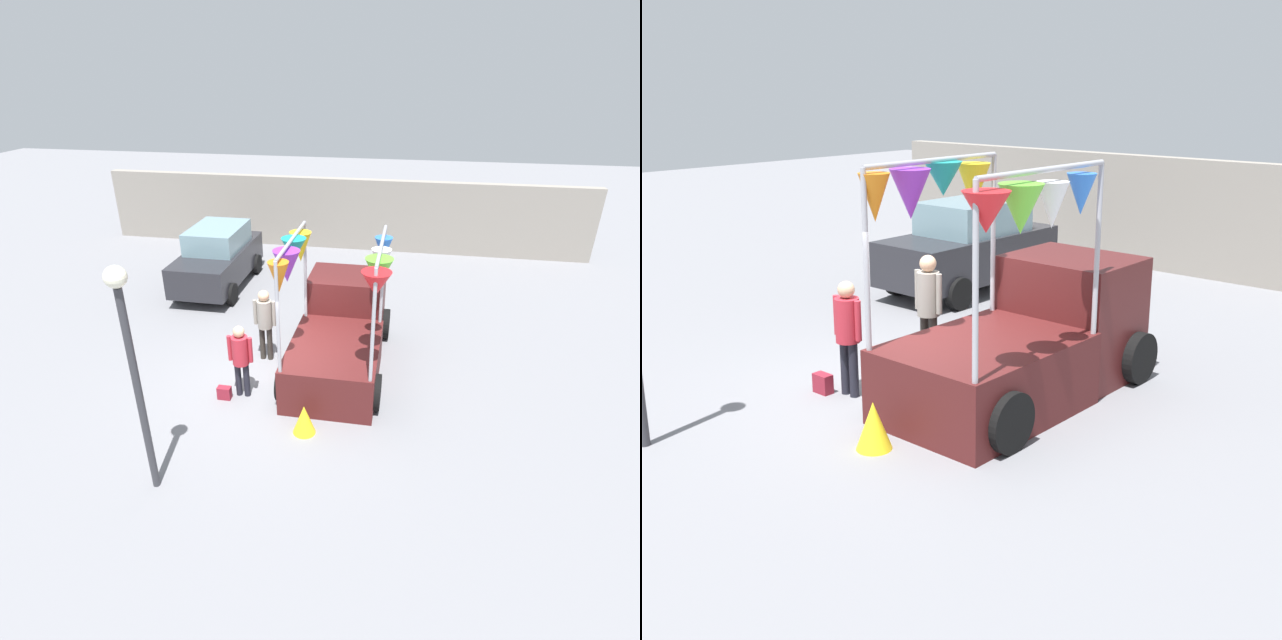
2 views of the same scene
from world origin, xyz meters
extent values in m
plane|color=slate|center=(0.00, 0.00, 0.00)|extent=(60.00, 60.00, 0.00)
cube|color=#4C1919|center=(1.25, 0.19, 0.50)|extent=(1.90, 2.60, 1.00)
cube|color=#4C1919|center=(1.25, 2.19, 0.90)|extent=(1.80, 1.40, 1.80)
cube|color=#8CB2C6|center=(1.25, 2.19, 1.35)|extent=(1.76, 1.37, 0.60)
cylinder|color=black|center=(0.30, 2.54, 0.38)|extent=(0.22, 0.76, 0.76)
cylinder|color=black|center=(2.20, 2.54, 0.38)|extent=(0.22, 0.76, 0.76)
cylinder|color=black|center=(0.30, -0.51, 0.38)|extent=(0.22, 0.76, 0.76)
cylinder|color=black|center=(2.20, -0.51, 0.38)|extent=(0.22, 0.76, 0.76)
cylinder|color=#A5A5AD|center=(0.38, 1.41, 2.13)|extent=(0.07, 0.07, 2.26)
cylinder|color=#A5A5AD|center=(2.12, 1.41, 2.13)|extent=(0.07, 0.07, 2.26)
cylinder|color=#A5A5AD|center=(0.38, -1.03, 2.13)|extent=(0.07, 0.07, 2.26)
cylinder|color=#A5A5AD|center=(2.12, -1.03, 2.13)|extent=(0.07, 0.07, 2.26)
cylinder|color=#A5A5AD|center=(0.38, 0.19, 3.26)|extent=(0.07, 2.44, 0.07)
cylinder|color=#A5A5AD|center=(2.12, 0.19, 3.26)|extent=(0.07, 2.44, 0.07)
cone|color=orange|center=(0.38, -0.86, 2.89)|extent=(0.53, 0.53, 0.59)
cone|color=red|center=(2.12, -0.86, 2.89)|extent=(0.67, 0.67, 0.45)
cone|color=purple|center=(0.38, -0.25, 2.87)|extent=(0.70, 0.70, 0.63)
cone|color=#66CC33|center=(2.12, -0.25, 2.86)|extent=(0.66, 0.66, 0.57)
cone|color=teal|center=(0.38, 0.36, 3.01)|extent=(0.69, 0.69, 0.45)
cone|color=white|center=(2.12, 0.36, 2.83)|extent=(0.53, 0.53, 0.56)
cone|color=yellow|center=(0.38, 0.97, 2.85)|extent=(0.50, 0.50, 0.65)
cone|color=blue|center=(2.12, 0.97, 2.90)|extent=(0.52, 0.52, 0.51)
cube|color=#26262B|center=(-3.17, 4.99, 0.77)|extent=(1.70, 4.00, 0.90)
cube|color=#72939E|center=(-3.17, 5.14, 1.55)|extent=(1.50, 2.10, 0.66)
cylinder|color=black|center=(-4.02, 6.24, 0.32)|extent=(0.18, 0.64, 0.64)
cylinder|color=black|center=(-2.32, 6.24, 0.32)|extent=(0.18, 0.64, 0.64)
cylinder|color=black|center=(-4.02, 3.74, 0.32)|extent=(0.18, 0.64, 0.64)
cylinder|color=black|center=(-2.32, 3.74, 0.32)|extent=(0.18, 0.64, 0.64)
cylinder|color=black|center=(-0.66, -0.56, 0.39)|extent=(0.13, 0.13, 0.79)
cylinder|color=black|center=(-0.48, -0.56, 0.39)|extent=(0.13, 0.13, 0.79)
cylinder|color=#B22633|center=(-0.57, -0.56, 1.10)|extent=(0.34, 0.34, 0.62)
sphere|color=tan|center=(-0.57, -0.56, 1.53)|extent=(0.24, 0.24, 0.24)
cylinder|color=#B22633|center=(-0.79, -0.56, 1.13)|extent=(0.09, 0.09, 0.56)
cylinder|color=#B22633|center=(-0.35, -0.56, 1.13)|extent=(0.09, 0.09, 0.56)
cylinder|color=#2D2823|center=(-0.58, 0.96, 0.42)|extent=(0.13, 0.13, 0.85)
cylinder|color=#2D2823|center=(-0.40, 0.96, 0.42)|extent=(0.13, 0.13, 0.85)
cylinder|color=gray|center=(-0.49, 0.96, 1.18)|extent=(0.34, 0.34, 0.67)
sphere|color=tan|center=(-0.49, 0.96, 1.65)|extent=(0.25, 0.25, 0.25)
cylinder|color=gray|center=(-0.71, 0.96, 1.22)|extent=(0.09, 0.09, 0.60)
cylinder|color=gray|center=(-0.27, 0.96, 1.22)|extent=(0.09, 0.09, 0.60)
cube|color=maroon|center=(-0.92, -0.76, 0.14)|extent=(0.28, 0.16, 0.28)
cylinder|color=#333338|center=(-1.20, -3.28, 1.80)|extent=(0.12, 0.12, 3.59)
sphere|color=#F2EDCC|center=(-1.20, -3.28, 3.75)|extent=(0.32, 0.32, 0.32)
cube|color=gray|center=(0.00, 9.42, 1.30)|extent=(18.00, 0.36, 2.60)
cone|color=yellow|center=(0.95, -1.51, 0.30)|extent=(0.62, 0.62, 0.60)
camera|label=1|loc=(2.60, -8.87, 6.27)|focal=28.00mm
camera|label=2|loc=(7.53, -7.41, 4.22)|focal=45.00mm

